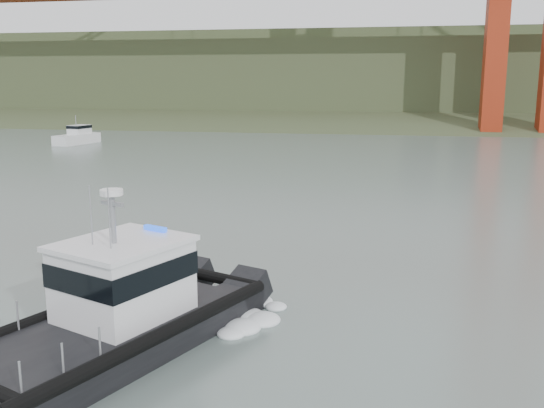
{
  "coord_description": "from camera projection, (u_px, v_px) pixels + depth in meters",
  "views": [
    {
      "loc": [
        3.63,
        -19.54,
        7.86
      ],
      "look_at": [
        -1.51,
        6.69,
        2.4
      ],
      "focal_mm": 40.0,
      "sensor_mm": 36.0,
      "label": 1
    }
  ],
  "objects": [
    {
      "name": "headlands",
      "position": [
        377.0,
        84.0,
        140.3
      ],
      "size": [
        500.0,
        105.36,
        27.12
      ],
      "color": "#3B4F2D",
      "rests_on": "ground"
    },
    {
      "name": "patrol_boat",
      "position": [
        117.0,
        309.0,
        17.86
      ],
      "size": [
        7.33,
        10.95,
        5.0
      ],
      "rotation": [
        0.0,
        0.0,
        -0.38
      ],
      "color": "black",
      "rests_on": "ground"
    },
    {
      "name": "motorboat",
      "position": [
        78.0,
        136.0,
        76.52
      ],
      "size": [
        3.45,
        6.99,
        3.68
      ],
      "rotation": [
        0.0,
        0.0,
        -0.19
      ],
      "color": "silver",
      "rests_on": "ground"
    },
    {
      "name": "ground",
      "position": [
        278.0,
        311.0,
        21.04
      ],
      "size": [
        400.0,
        400.0,
        0.0
      ],
      "primitive_type": "plane",
      "color": "slate",
      "rests_on": "ground"
    }
  ]
}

